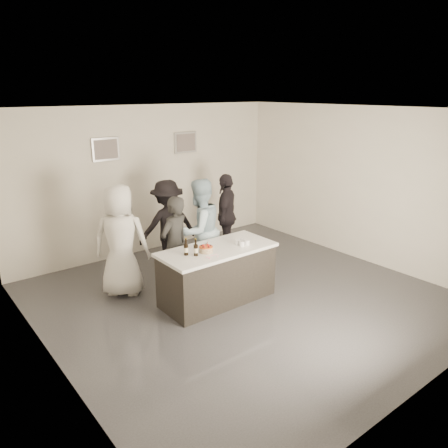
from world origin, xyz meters
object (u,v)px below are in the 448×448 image
(beer_bottle_a, at_px, (186,247))
(person_guest_back, at_px, (168,225))
(beer_bottle_b, at_px, (196,247))
(bar_counter, at_px, (217,274))
(person_main_black, at_px, (175,245))
(cake, at_px, (206,250))
(person_main_blue, at_px, (200,231))
(person_guest_left, at_px, (121,241))
(person_guest_right, at_px, (226,215))

(beer_bottle_a, relative_size, person_guest_back, 0.15)
(beer_bottle_b, height_order, person_guest_back, person_guest_back)
(bar_counter, xyz_separation_m, person_main_black, (-0.34, 0.72, 0.37))
(person_main_black, bearing_deg, beer_bottle_b, 64.63)
(cake, relative_size, person_main_blue, 0.12)
(person_main_black, distance_m, person_main_blue, 0.63)
(person_main_black, bearing_deg, bar_counter, 97.79)
(bar_counter, distance_m, beer_bottle_a, 0.80)
(cake, height_order, person_guest_left, person_guest_left)
(beer_bottle_a, height_order, person_guest_left, person_guest_left)
(bar_counter, bearing_deg, beer_bottle_a, 175.09)
(person_guest_right, bearing_deg, person_main_black, -16.26)
(person_guest_back, bearing_deg, person_guest_right, -177.78)
(person_main_blue, height_order, person_guest_back, person_main_blue)
(cake, bearing_deg, person_main_blue, 60.16)
(person_guest_left, distance_m, person_guest_back, 1.28)
(person_main_blue, relative_size, person_guest_back, 1.08)
(beer_bottle_a, bearing_deg, person_main_black, 72.35)
(cake, bearing_deg, person_guest_left, 124.59)
(bar_counter, height_order, beer_bottle_b, beer_bottle_b)
(person_guest_left, bearing_deg, person_main_black, -170.81)
(person_guest_left, height_order, person_guest_back, person_guest_left)
(cake, relative_size, beer_bottle_b, 0.82)
(person_main_blue, bearing_deg, beer_bottle_a, 37.13)
(cake, relative_size, person_guest_left, 0.11)
(cake, distance_m, person_guest_right, 2.25)
(cake, height_order, person_main_black, person_main_black)
(bar_counter, distance_m, cake, 0.54)
(cake, bearing_deg, person_main_black, 97.45)
(beer_bottle_b, height_order, person_main_blue, person_main_blue)
(person_main_black, height_order, person_guest_back, person_guest_back)
(person_main_blue, height_order, person_guest_left, person_guest_left)
(beer_bottle_a, xyz_separation_m, person_main_blue, (0.82, 0.80, -0.11))
(beer_bottle_a, xyz_separation_m, person_guest_back, (0.66, 1.62, -0.18))
(cake, xyz_separation_m, person_main_blue, (0.51, 0.89, -0.02))
(person_main_blue, distance_m, person_guest_back, 0.83)
(person_main_black, relative_size, person_guest_left, 0.88)
(beer_bottle_b, distance_m, person_main_black, 0.81)
(person_main_blue, bearing_deg, person_main_black, 5.34)
(bar_counter, height_order, person_guest_left, person_guest_left)
(bar_counter, distance_m, person_guest_left, 1.66)
(person_main_black, bearing_deg, beer_bottle_a, 54.93)
(bar_counter, bearing_deg, person_guest_right, 47.42)
(cake, relative_size, person_guest_right, 0.13)
(cake, xyz_separation_m, person_main_black, (-0.10, 0.75, -0.11))
(bar_counter, xyz_separation_m, person_guest_left, (-1.07, 1.17, 0.48))
(person_guest_right, bearing_deg, cake, 2.47)
(cake, bearing_deg, bar_counter, 7.91)
(person_main_black, distance_m, person_guest_right, 1.90)
(beer_bottle_b, xyz_separation_m, person_main_black, (0.11, 0.77, -0.21))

